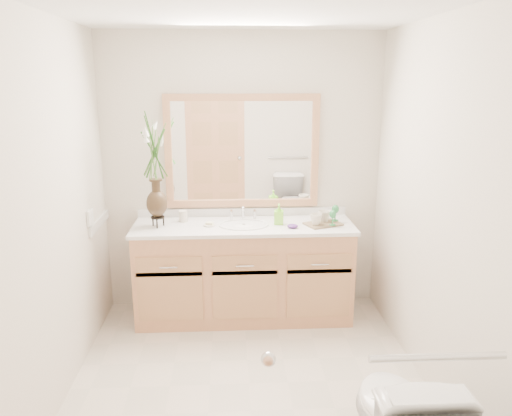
{
  "coord_description": "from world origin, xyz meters",
  "views": [
    {
      "loc": [
        -0.11,
        -2.98,
        2.02
      ],
      "look_at": [
        0.08,
        0.65,
        1.07
      ],
      "focal_mm": 35.0,
      "sensor_mm": 36.0,
      "label": 1
    }
  ],
  "objects": [
    {
      "name": "vanity",
      "position": [
        0.0,
        1.01,
        0.4
      ],
      "size": [
        1.8,
        0.55,
        0.8
      ],
      "color": "tan",
      "rests_on": "floor"
    },
    {
      "name": "mug_left",
      "position": [
        0.6,
        0.93,
        0.89
      ],
      "size": [
        0.1,
        0.09,
        0.1
      ],
      "primitive_type": "imported",
      "rotation": [
        0.0,
        0.0,
        -0.01
      ],
      "color": "beige",
      "rests_on": "tray"
    },
    {
      "name": "purple_dish",
      "position": [
        0.4,
        0.89,
        0.85
      ],
      "size": [
        0.11,
        0.1,
        0.03
      ],
      "primitive_type": "ellipsoid",
      "rotation": [
        0.0,
        0.0,
        -0.32
      ],
      "color": "#522879",
      "rests_on": "counter"
    },
    {
      "name": "tray",
      "position": [
        0.66,
        0.97,
        0.84
      ],
      "size": [
        0.34,
        0.29,
        0.01
      ],
      "primitive_type": "cube",
      "rotation": [
        0.0,
        0.0,
        0.4
      ],
      "color": "brown",
      "rests_on": "counter"
    },
    {
      "name": "tumbler",
      "position": [
        -0.51,
        1.13,
        0.88
      ],
      "size": [
        0.07,
        0.07,
        0.1
      ],
      "primitive_type": "cylinder",
      "color": "beige",
      "rests_on": "counter"
    },
    {
      "name": "counter",
      "position": [
        0.0,
        1.01,
        0.82
      ],
      "size": [
        1.84,
        0.57,
        0.03
      ],
      "primitive_type": "cube",
      "color": "white",
      "rests_on": "vanity"
    },
    {
      "name": "floor",
      "position": [
        0.0,
        0.0,
        0.0
      ],
      "size": [
        2.6,
        2.6,
        0.0
      ],
      "primitive_type": "plane",
      "color": "beige",
      "rests_on": "ground"
    },
    {
      "name": "goblet_back",
      "position": [
        0.78,
        1.04,
        0.94
      ],
      "size": [
        0.06,
        0.06,
        0.14
      ],
      "color": "#297D3F",
      "rests_on": "tray"
    },
    {
      "name": "mug_right",
      "position": [
        0.68,
        1.02,
        0.89
      ],
      "size": [
        0.14,
        0.14,
        0.1
      ],
      "primitive_type": "imported",
      "rotation": [
        0.0,
        0.0,
        0.68
      ],
      "color": "beige",
      "rests_on": "tray"
    },
    {
      "name": "wall_left",
      "position": [
        -1.2,
        0.0,
        1.2
      ],
      "size": [
        0.02,
        2.6,
        2.4
      ],
      "primitive_type": "cube",
      "color": "silver",
      "rests_on": "floor"
    },
    {
      "name": "mirror",
      "position": [
        0.0,
        1.28,
        1.41
      ],
      "size": [
        1.32,
        0.04,
        0.97
      ],
      "color": "white",
      "rests_on": "wall_back"
    },
    {
      "name": "soap_bottle",
      "position": [
        0.3,
        1.02,
        0.91
      ],
      "size": [
        0.08,
        0.08,
        0.15
      ],
      "primitive_type": "imported",
      "rotation": [
        0.0,
        0.0,
        -0.11
      ],
      "color": "#85EC37",
      "rests_on": "counter"
    },
    {
      "name": "door",
      "position": [
        -0.3,
        -1.29,
        1.0
      ],
      "size": [
        0.8,
        0.03,
        2.0
      ],
      "primitive_type": "cube",
      "color": "tan",
      "rests_on": "floor"
    },
    {
      "name": "wall_right",
      "position": [
        1.2,
        0.0,
        1.2
      ],
      "size": [
        0.02,
        2.6,
        2.4
      ],
      "primitive_type": "cube",
      "color": "silver",
      "rests_on": "floor"
    },
    {
      "name": "switch_plate",
      "position": [
        -1.19,
        0.76,
        0.98
      ],
      "size": [
        0.02,
        0.12,
        0.12
      ],
      "primitive_type": "cube",
      "color": "white",
      "rests_on": "wall_left"
    },
    {
      "name": "grab_bar",
      "position": [
        0.7,
        -1.27,
        0.95
      ],
      "size": [
        0.55,
        0.03,
        0.03
      ],
      "primitive_type": "cylinder",
      "rotation": [
        0.0,
        1.57,
        0.0
      ],
      "color": "silver",
      "rests_on": "wall_front"
    },
    {
      "name": "wall_front",
      "position": [
        0.0,
        -1.3,
        1.2
      ],
      "size": [
        2.4,
        0.02,
        2.4
      ],
      "primitive_type": "cube",
      "color": "silver",
      "rests_on": "floor"
    },
    {
      "name": "goblet_front",
      "position": [
        0.73,
        0.91,
        0.93
      ],
      "size": [
        0.06,
        0.06,
        0.13
      ],
      "color": "#297D3F",
      "rests_on": "tray"
    },
    {
      "name": "wall_back",
      "position": [
        0.0,
        1.3,
        1.2
      ],
      "size": [
        2.4,
        0.02,
        2.4
      ],
      "primitive_type": "cube",
      "color": "silver",
      "rests_on": "floor"
    },
    {
      "name": "ceiling",
      "position": [
        0.0,
        0.0,
        2.4
      ],
      "size": [
        2.4,
        2.6,
        0.02
      ],
      "primitive_type": "cube",
      "color": "white",
      "rests_on": "wall_back"
    },
    {
      "name": "soap_dish",
      "position": [
        -0.28,
        0.99,
        0.84
      ],
      "size": [
        0.1,
        0.1,
        0.03
      ],
      "color": "beige",
      "rests_on": "counter"
    },
    {
      "name": "flower_vase",
      "position": [
        -0.71,
        1.0,
        1.39
      ],
      "size": [
        0.2,
        0.2,
        0.82
      ],
      "rotation": [
        0.0,
        0.0,
        0.02
      ],
      "color": "black",
      "rests_on": "counter"
    },
    {
      "name": "sink",
      "position": [
        0.0,
        1.0,
        0.78
      ],
      "size": [
        0.38,
        0.34,
        0.23
      ],
      "color": "white",
      "rests_on": "counter"
    }
  ]
}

